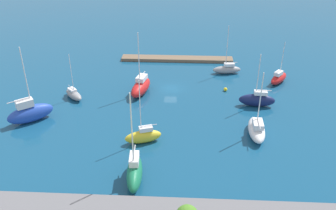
{
  "coord_description": "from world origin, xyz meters",
  "views": [
    {
      "loc": [
        -2.92,
        65.47,
        33.1
      ],
      "look_at": [
        0.0,
        9.37,
        1.5
      ],
      "focal_mm": 39.65,
      "sensor_mm": 36.0,
      "label": 1
    }
  ],
  "objects_px": {
    "sailboat_red_near_pier": "(141,87)",
    "sailboat_navy_far_south": "(257,100)",
    "sailboat_green_outer_mooring": "(135,172)",
    "mooring_buoy_yellow": "(225,89)",
    "sailboat_blue_off_beacon": "(30,112)",
    "pier_dock": "(177,59)",
    "sailboat_white_far_north": "(257,129)",
    "sailboat_yellow_lone_north": "(143,136)",
    "sailboat_red_center_basin": "(279,78)",
    "sailboat_gray_east_end": "(74,94)",
    "sailboat_gray_lone_south": "(227,69)"
  },
  "relations": [
    {
      "from": "pier_dock",
      "to": "mooring_buoy_yellow",
      "type": "height_order",
      "value": "mooring_buoy_yellow"
    },
    {
      "from": "sailboat_gray_east_end",
      "to": "sailboat_blue_off_beacon",
      "type": "relative_size",
      "value": 0.68
    },
    {
      "from": "sailboat_blue_off_beacon",
      "to": "pier_dock",
      "type": "bearing_deg",
      "value": 12.77
    },
    {
      "from": "sailboat_navy_far_south",
      "to": "sailboat_green_outer_mooring",
      "type": "xyz_separation_m",
      "value": [
        19.35,
        21.38,
        0.25
      ]
    },
    {
      "from": "pier_dock",
      "to": "sailboat_green_outer_mooring",
      "type": "distance_m",
      "value": 42.39
    },
    {
      "from": "sailboat_navy_far_south",
      "to": "mooring_buoy_yellow",
      "type": "height_order",
      "value": "sailboat_navy_far_south"
    },
    {
      "from": "sailboat_red_center_basin",
      "to": "sailboat_white_far_north",
      "type": "height_order",
      "value": "sailboat_white_far_north"
    },
    {
      "from": "sailboat_red_near_pier",
      "to": "sailboat_gray_lone_south",
      "type": "distance_m",
      "value": 20.07
    },
    {
      "from": "sailboat_green_outer_mooring",
      "to": "sailboat_gray_lone_south",
      "type": "distance_m",
      "value": 38.55
    },
    {
      "from": "sailboat_gray_east_end",
      "to": "sailboat_red_near_pier",
      "type": "relative_size",
      "value": 0.73
    },
    {
      "from": "sailboat_gray_east_end",
      "to": "sailboat_white_far_north",
      "type": "height_order",
      "value": "sailboat_white_far_north"
    },
    {
      "from": "sailboat_white_far_north",
      "to": "sailboat_blue_off_beacon",
      "type": "distance_m",
      "value": 37.27
    },
    {
      "from": "sailboat_red_center_basin",
      "to": "sailboat_navy_far_south",
      "type": "height_order",
      "value": "sailboat_navy_far_south"
    },
    {
      "from": "sailboat_white_far_north",
      "to": "pier_dock",
      "type": "bearing_deg",
      "value": 25.82
    },
    {
      "from": "sailboat_red_center_basin",
      "to": "sailboat_green_outer_mooring",
      "type": "xyz_separation_m",
      "value": [
        25.25,
        31.28,
        0.48
      ]
    },
    {
      "from": "sailboat_navy_far_south",
      "to": "sailboat_red_near_pier",
      "type": "xyz_separation_m",
      "value": [
        21.46,
        -3.86,
        0.13
      ]
    },
    {
      "from": "sailboat_yellow_lone_north",
      "to": "sailboat_red_near_pier",
      "type": "xyz_separation_m",
      "value": [
        2.27,
        -16.27,
        0.26
      ]
    },
    {
      "from": "sailboat_navy_far_south",
      "to": "sailboat_yellow_lone_north",
      "type": "relative_size",
      "value": 0.93
    },
    {
      "from": "mooring_buoy_yellow",
      "to": "sailboat_red_near_pier",
      "type": "bearing_deg",
      "value": 6.4
    },
    {
      "from": "sailboat_green_outer_mooring",
      "to": "sailboat_gray_lone_south",
      "type": "xyz_separation_m",
      "value": [
        -15.18,
        -35.43,
        -0.58
      ]
    },
    {
      "from": "sailboat_gray_east_end",
      "to": "sailboat_green_outer_mooring",
      "type": "relative_size",
      "value": 0.66
    },
    {
      "from": "sailboat_yellow_lone_north",
      "to": "pier_dock",
      "type": "bearing_deg",
      "value": -115.15
    },
    {
      "from": "sailboat_white_far_north",
      "to": "sailboat_red_near_pier",
      "type": "bearing_deg",
      "value": 57.85
    },
    {
      "from": "sailboat_navy_far_south",
      "to": "pier_dock",
      "type": "bearing_deg",
      "value": -50.76
    },
    {
      "from": "sailboat_red_center_basin",
      "to": "sailboat_red_near_pier",
      "type": "relative_size",
      "value": 0.7
    },
    {
      "from": "sailboat_red_center_basin",
      "to": "sailboat_navy_far_south",
      "type": "xyz_separation_m",
      "value": [
        5.9,
        9.9,
        0.23
      ]
    },
    {
      "from": "pier_dock",
      "to": "sailboat_navy_far_south",
      "type": "height_order",
      "value": "sailboat_navy_far_south"
    },
    {
      "from": "sailboat_navy_far_south",
      "to": "sailboat_blue_off_beacon",
      "type": "relative_size",
      "value": 0.76
    },
    {
      "from": "sailboat_white_far_north",
      "to": "sailboat_blue_off_beacon",
      "type": "height_order",
      "value": "sailboat_blue_off_beacon"
    },
    {
      "from": "sailboat_green_outer_mooring",
      "to": "sailboat_red_near_pier",
      "type": "relative_size",
      "value": 1.1
    },
    {
      "from": "sailboat_red_near_pier",
      "to": "sailboat_gray_lone_south",
      "type": "bearing_deg",
      "value": 135.22
    },
    {
      "from": "sailboat_navy_far_south",
      "to": "sailboat_gray_lone_south",
      "type": "height_order",
      "value": "sailboat_gray_lone_south"
    },
    {
      "from": "sailboat_white_far_north",
      "to": "sailboat_yellow_lone_north",
      "type": "height_order",
      "value": "sailboat_white_far_north"
    },
    {
      "from": "sailboat_navy_far_south",
      "to": "mooring_buoy_yellow",
      "type": "bearing_deg",
      "value": -44.71
    },
    {
      "from": "sailboat_navy_far_south",
      "to": "sailboat_blue_off_beacon",
      "type": "height_order",
      "value": "sailboat_blue_off_beacon"
    },
    {
      "from": "sailboat_gray_east_end",
      "to": "sailboat_blue_off_beacon",
      "type": "height_order",
      "value": "sailboat_blue_off_beacon"
    },
    {
      "from": "sailboat_white_far_north",
      "to": "sailboat_red_near_pier",
      "type": "relative_size",
      "value": 0.88
    },
    {
      "from": "sailboat_yellow_lone_north",
      "to": "sailboat_red_near_pier",
      "type": "height_order",
      "value": "sailboat_red_near_pier"
    },
    {
      "from": "sailboat_red_near_pier",
      "to": "sailboat_navy_far_south",
      "type": "bearing_deg",
      "value": 94.51
    },
    {
      "from": "sailboat_blue_off_beacon",
      "to": "sailboat_yellow_lone_north",
      "type": "bearing_deg",
      "value": -51.73
    },
    {
      "from": "sailboat_navy_far_south",
      "to": "sailboat_gray_lone_south",
      "type": "relative_size",
      "value": 0.95
    },
    {
      "from": "sailboat_red_near_pier",
      "to": "sailboat_white_far_north",
      "type": "bearing_deg",
      "value": 70.66
    },
    {
      "from": "sailboat_yellow_lone_north",
      "to": "sailboat_gray_lone_south",
      "type": "relative_size",
      "value": 1.01
    },
    {
      "from": "sailboat_gray_east_end",
      "to": "sailboat_blue_off_beacon",
      "type": "bearing_deg",
      "value": -73.13
    },
    {
      "from": "sailboat_gray_east_end",
      "to": "sailboat_gray_lone_south",
      "type": "bearing_deg",
      "value": 70.48
    },
    {
      "from": "sailboat_green_outer_mooring",
      "to": "sailboat_gray_lone_south",
      "type": "relative_size",
      "value": 1.28
    },
    {
      "from": "pier_dock",
      "to": "sailboat_white_far_north",
      "type": "xyz_separation_m",
      "value": [
        -13.47,
        30.36,
        0.81
      ]
    },
    {
      "from": "sailboat_green_outer_mooring",
      "to": "mooring_buoy_yellow",
      "type": "distance_m",
      "value": 30.61
    },
    {
      "from": "sailboat_green_outer_mooring",
      "to": "sailboat_yellow_lone_north",
      "type": "height_order",
      "value": "sailboat_green_outer_mooring"
    },
    {
      "from": "sailboat_blue_off_beacon",
      "to": "sailboat_green_outer_mooring",
      "type": "bearing_deg",
      "value": -73.04
    }
  ]
}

